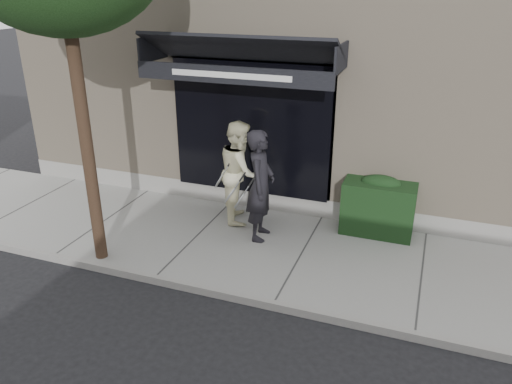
% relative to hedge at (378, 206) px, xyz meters
% --- Properties ---
extents(ground, '(80.00, 80.00, 0.00)m').
position_rel_hedge_xyz_m(ground, '(-1.10, -1.25, -0.66)').
color(ground, black).
rests_on(ground, ground).
extents(sidewalk, '(20.00, 3.00, 0.12)m').
position_rel_hedge_xyz_m(sidewalk, '(-1.10, -1.25, -0.60)').
color(sidewalk, gray).
rests_on(sidewalk, ground).
extents(curb, '(20.00, 0.10, 0.14)m').
position_rel_hedge_xyz_m(curb, '(-1.10, -2.80, -0.59)').
color(curb, gray).
rests_on(curb, ground).
extents(building_facade, '(14.30, 8.04, 5.64)m').
position_rel_hedge_xyz_m(building_facade, '(-1.11, 3.71, 2.08)').
color(building_facade, '#BCA98F').
rests_on(building_facade, ground).
extents(hedge, '(1.30, 0.70, 1.14)m').
position_rel_hedge_xyz_m(hedge, '(0.00, 0.00, 0.00)').
color(hedge, black).
rests_on(hedge, sidewalk).
extents(pedestrian_front, '(0.82, 0.90, 2.04)m').
position_rel_hedge_xyz_m(pedestrian_front, '(-1.99, -0.93, 0.48)').
color(pedestrian_front, black).
rests_on(pedestrian_front, sidewalk).
extents(pedestrian_back, '(1.05, 1.17, 1.98)m').
position_rel_hedge_xyz_m(pedestrian_back, '(-2.62, -0.33, 0.45)').
color(pedestrian_back, beige).
rests_on(pedestrian_back, sidewalk).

